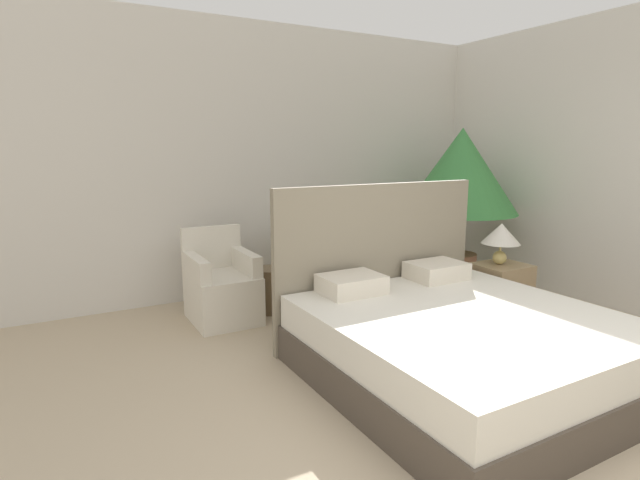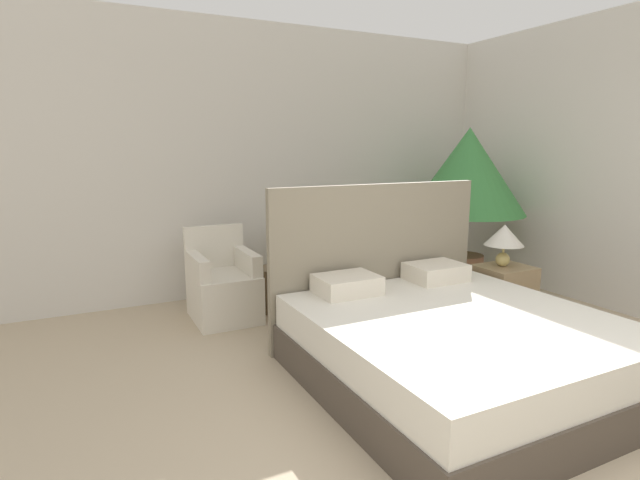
% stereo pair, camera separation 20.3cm
% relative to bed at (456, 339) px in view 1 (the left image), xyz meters
% --- Properties ---
extents(wall_back, '(10.00, 0.06, 2.90)m').
position_rel_bed_xyz_m(wall_back, '(-0.22, 2.74, 1.16)').
color(wall_back, silver).
rests_on(wall_back, ground_plane).
extents(bed, '(1.93, 2.05, 1.31)m').
position_rel_bed_xyz_m(bed, '(0.00, 0.00, 0.00)').
color(bed, '#4C4238').
rests_on(bed, ground_plane).
extents(armchair_near_window_left, '(0.58, 0.67, 0.85)m').
position_rel_bed_xyz_m(armchair_near_window_left, '(-1.04, 1.96, -0.00)').
color(armchair_near_window_left, silver).
rests_on(armchair_near_window_left, ground_plane).
extents(armchair_near_window_right, '(0.59, 0.68, 0.85)m').
position_rel_bed_xyz_m(armchair_near_window_right, '(-0.06, 1.96, -0.00)').
color(armchair_near_window_right, silver).
rests_on(armchair_near_window_right, ground_plane).
extents(potted_palm, '(1.29, 1.29, 1.81)m').
position_rel_bed_xyz_m(potted_palm, '(1.74, 1.78, 0.99)').
color(potted_palm, brown).
rests_on(potted_palm, ground_plane).
extents(nightstand, '(0.46, 0.41, 0.54)m').
position_rel_bed_xyz_m(nightstand, '(1.22, 0.68, -0.02)').
color(nightstand, '#937A56').
rests_on(nightstand, ground_plane).
extents(table_lamp, '(0.35, 0.35, 0.38)m').
position_rel_bed_xyz_m(table_lamp, '(1.21, 0.70, 0.52)').
color(table_lamp, tan).
rests_on(table_lamp, nightstand).
extents(side_table, '(0.32, 0.32, 0.44)m').
position_rel_bed_xyz_m(side_table, '(-0.55, 1.97, -0.07)').
color(side_table, brown).
rests_on(side_table, ground_plane).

